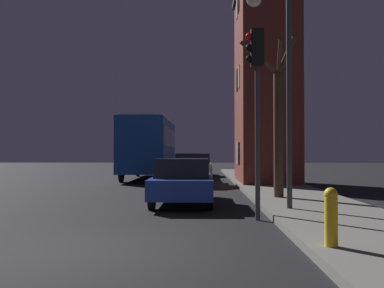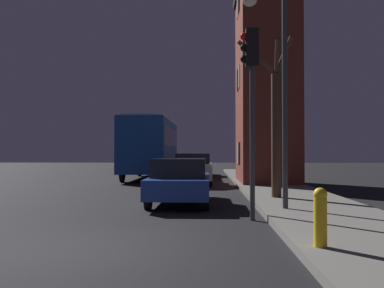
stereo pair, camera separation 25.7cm
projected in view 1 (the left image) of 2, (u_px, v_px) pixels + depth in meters
name	position (u px, v px, depth m)	size (l,w,h in m)	color
ground_plane	(94.00, 250.00, 7.05)	(120.00, 120.00, 0.00)	black
brick_building	(265.00, 83.00, 21.55)	(2.95, 5.31, 9.86)	brown
streetlamp	(276.00, 61.00, 11.13)	(1.17, 0.40, 5.66)	#38383A
traffic_light	(256.00, 83.00, 10.18)	(0.43, 0.24, 4.56)	#38383A
bare_tree	(278.00, 120.00, 13.85)	(1.99, 2.66, 5.05)	#473323
bus	(150.00, 144.00, 26.03)	(2.51, 9.18, 3.62)	#194793
car_near_lane	(183.00, 180.00, 13.38)	(1.80, 4.59, 1.42)	navy
car_mid_lane	(193.00, 168.00, 21.34)	(1.85, 4.18, 1.56)	beige
car_far_lane	(195.00, 165.00, 29.64)	(1.76, 4.60, 1.45)	#B21E19
fire_hydrant	(331.00, 215.00, 6.56)	(0.21, 0.21, 0.91)	gold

